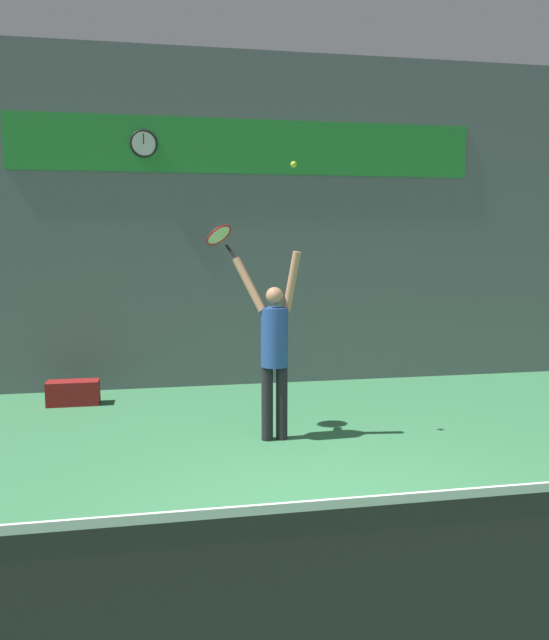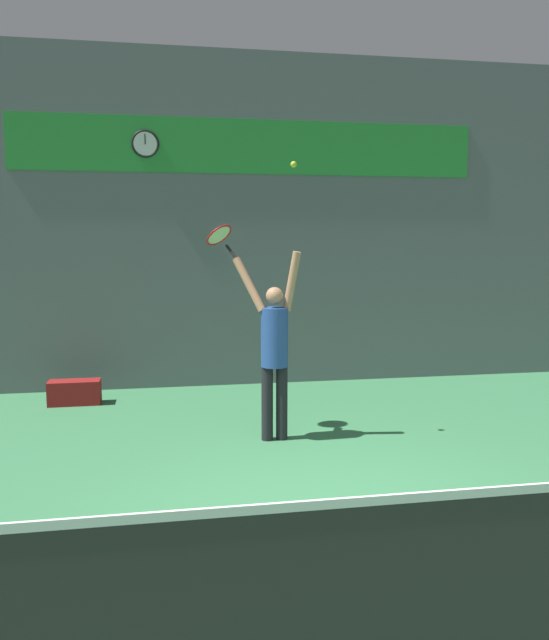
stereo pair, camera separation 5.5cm
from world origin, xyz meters
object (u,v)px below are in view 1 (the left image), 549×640
scoreboard_clock (144,144)px  tennis_player (274,347)px  equipment_bag (73,393)px  tennis_ball (294,164)px  tennis_racket (220,236)px

scoreboard_clock → tennis_player: size_ratio=0.19×
scoreboard_clock → equipment_bag: (-1.02, -0.74, -3.45)m
scoreboard_clock → tennis_ball: scoreboard_clock is taller
tennis_player → tennis_racket: (-0.56, 0.38, 1.22)m
tennis_racket → equipment_bag: tennis_racket is taller
scoreboard_clock → equipment_bag: scoreboard_clock is taller
scoreboard_clock → tennis_player: (1.42, -2.69, -2.55)m
tennis_racket → tennis_ball: 1.17m
scoreboard_clock → tennis_racket: (0.86, -2.32, -1.33)m
tennis_ball → tennis_racket: bearing=148.0°
scoreboard_clock → tennis_ball: (1.61, -2.79, -0.57)m
tennis_racket → scoreboard_clock: bearing=110.3°
tennis_racket → equipment_bag: bearing=139.9°
tennis_player → tennis_racket: tennis_racket is taller
tennis_player → equipment_bag: (-2.43, 1.96, -0.90)m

